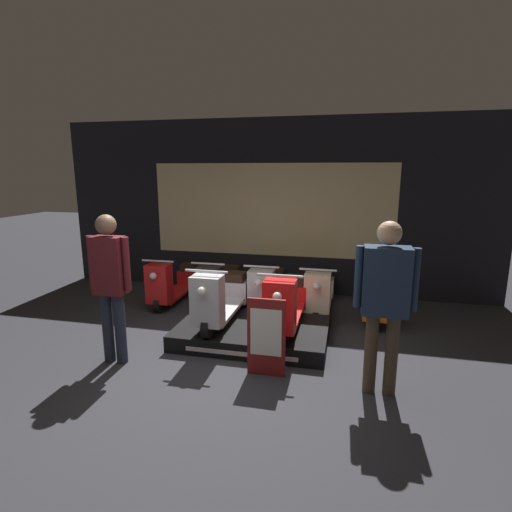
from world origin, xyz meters
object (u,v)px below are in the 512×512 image
at_px(person_left_browsing, 110,279).
at_px(scooter_backrow_3, 320,293).
at_px(scooter_backrow_4, 374,296).
at_px(price_sign_board, 266,337).
at_px(person_right_browsing, 385,293).
at_px(scooter_display_right, 287,303).
at_px(scooter_backrow_0, 174,283).
at_px(scooter_backrow_1, 220,286).
at_px(scooter_display_left, 222,298).
at_px(scooter_backrow_2, 269,289).

bearing_deg(person_left_browsing, scooter_backrow_3, 45.35).
bearing_deg(scooter_backrow_4, price_sign_board, -120.10).
bearing_deg(person_right_browsing, scooter_display_right, 137.36).
distance_m(scooter_display_right, person_right_browsing, 1.63).
height_order(scooter_display_right, scooter_backrow_3, scooter_display_right).
distance_m(scooter_backrow_4, price_sign_board, 2.56).
xyz_separation_m(scooter_backrow_0, scooter_backrow_1, (0.85, 0.00, 0.00)).
bearing_deg(scooter_backrow_4, scooter_backrow_1, 180.00).
height_order(scooter_display_left, scooter_backrow_1, scooter_display_left).
xyz_separation_m(scooter_display_left, scooter_display_right, (0.91, 0.00, 0.00)).
bearing_deg(scooter_backrow_4, scooter_backrow_2, 180.00).
xyz_separation_m(scooter_backrow_2, scooter_backrow_4, (1.69, 0.00, 0.00)).
distance_m(scooter_display_left, price_sign_board, 1.26).
relative_size(scooter_backrow_0, scooter_backrow_3, 1.00).
xyz_separation_m(scooter_display_right, person_right_browsing, (1.14, -1.05, 0.53)).
bearing_deg(price_sign_board, scooter_backrow_3, 78.90).
relative_size(scooter_backrow_1, person_left_browsing, 0.94).
relative_size(scooter_display_right, scooter_backrow_1, 1.00).
bearing_deg(person_left_browsing, scooter_backrow_1, 75.92).
distance_m(scooter_backrow_0, person_left_browsing, 2.42).
relative_size(scooter_display_right, scooter_backrow_4, 1.00).
bearing_deg(scooter_backrow_0, scooter_backrow_2, 0.00).
distance_m(scooter_backrow_1, person_left_browsing, 2.47).
height_order(scooter_backrow_2, person_right_browsing, person_right_browsing).
height_order(scooter_backrow_3, person_left_browsing, person_left_browsing).
bearing_deg(scooter_backrow_2, scooter_display_left, -108.05).
height_order(person_right_browsing, price_sign_board, person_right_browsing).
xyz_separation_m(scooter_display_right, price_sign_board, (-0.08, -0.96, -0.09)).
xyz_separation_m(scooter_display_right, scooter_backrow_1, (-1.34, 1.25, -0.22)).
relative_size(scooter_display_left, scooter_backrow_4, 1.00).
distance_m(scooter_backrow_3, scooter_backrow_4, 0.85).
relative_size(scooter_backrow_0, scooter_backrow_1, 1.00).
bearing_deg(scooter_display_right, price_sign_board, -95.02).
bearing_deg(scooter_backrow_0, scooter_display_right, -29.76).
height_order(scooter_backrow_0, person_right_browsing, person_right_browsing).
xyz_separation_m(scooter_display_left, scooter_backrow_4, (2.10, 1.25, -0.22)).
height_order(scooter_backrow_0, person_left_browsing, person_left_browsing).
relative_size(person_left_browsing, price_sign_board, 1.98).
relative_size(scooter_backrow_2, scooter_backrow_4, 1.00).
xyz_separation_m(scooter_backrow_1, person_left_browsing, (-0.58, -2.30, 0.71)).
bearing_deg(scooter_backrow_3, scooter_backrow_2, 180.00).
bearing_deg(price_sign_board, scooter_backrow_1, 119.71).
xyz_separation_m(scooter_display_left, scooter_backrow_2, (0.41, 1.25, -0.22)).
relative_size(scooter_backrow_3, price_sign_board, 1.85).
height_order(person_left_browsing, price_sign_board, person_left_browsing).
bearing_deg(price_sign_board, person_right_browsing, -4.20).
bearing_deg(scooter_display_left, person_right_browsing, -27.12).
xyz_separation_m(scooter_backrow_3, scooter_backrow_4, (0.85, 0.00, 0.00)).
height_order(scooter_backrow_2, price_sign_board, price_sign_board).
distance_m(scooter_backrow_0, scooter_backrow_2, 1.69).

